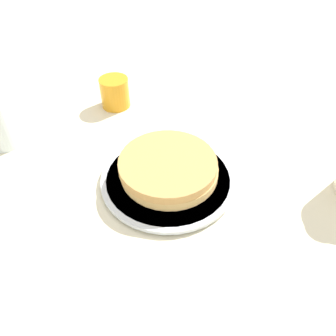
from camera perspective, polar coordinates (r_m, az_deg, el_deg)
ground_plane at (r=0.58m, az=-2.20°, el=-2.55°), size 4.00×4.00×0.00m
plate at (r=0.58m, az=-0.00°, el=-1.86°), size 0.24×0.24×0.01m
pancake_stack at (r=0.56m, az=0.04°, el=-0.07°), size 0.17×0.18×0.04m
juice_glass at (r=0.77m, az=-9.25°, el=12.84°), size 0.06×0.06×0.07m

